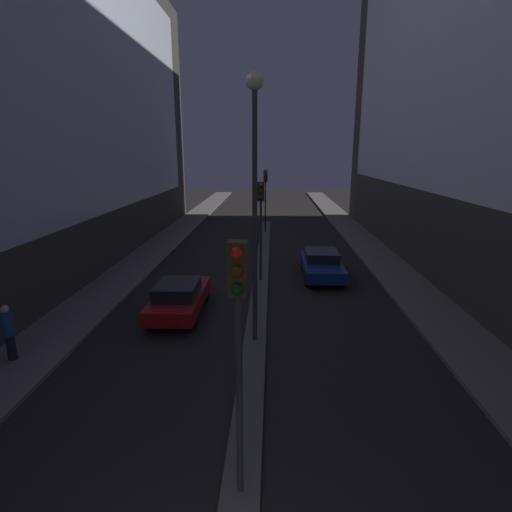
% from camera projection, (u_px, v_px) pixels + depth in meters
% --- Properties ---
extents(building_left, '(6.01, 37.52, 18.54)m').
position_uv_depth(building_left, '(45.00, 93.00, 20.66)').
color(building_left, '#423D38').
rests_on(building_left, ground).
extents(building_right, '(6.01, 37.52, 25.84)m').
position_uv_depth(building_right, '(502.00, 7.00, 18.83)').
color(building_right, '#423D38').
rests_on(building_right, ground).
extents(median_strip, '(0.76, 32.16, 0.11)m').
position_uv_depth(median_strip, '(261.00, 275.00, 20.93)').
color(median_strip, '#56544F').
rests_on(median_strip, ground).
extents(traffic_light_near, '(0.32, 0.42, 4.84)m').
position_uv_depth(traffic_light_near, '(238.00, 318.00, 6.66)').
color(traffic_light_near, '#383838').
rests_on(traffic_light_near, median_strip).
extents(traffic_light_mid, '(0.32, 0.42, 4.84)m').
position_uv_depth(traffic_light_mid, '(261.00, 209.00, 19.03)').
color(traffic_light_mid, '#383838').
rests_on(traffic_light_mid, median_strip).
extents(traffic_light_far, '(0.32, 0.42, 4.84)m').
position_uv_depth(traffic_light_far, '(265.00, 187.00, 31.11)').
color(traffic_light_far, '#383838').
rests_on(traffic_light_far, median_strip).
extents(street_lamp, '(0.52, 0.52, 8.46)m').
position_uv_depth(street_lamp, '(255.00, 169.00, 12.20)').
color(street_lamp, '#383838').
rests_on(street_lamp, median_strip).
extents(car_left_lane, '(1.85, 4.37, 1.39)m').
position_uv_depth(car_left_lane, '(179.00, 297.00, 15.90)').
color(car_left_lane, maroon).
rests_on(car_left_lane, ground).
extents(car_right_lane, '(1.92, 4.44, 1.35)m').
position_uv_depth(car_right_lane, '(322.00, 264.00, 20.60)').
color(car_right_lane, navy).
rests_on(car_right_lane, ground).
extents(pedestrian_on_left_sidewalk, '(0.35, 0.35, 1.76)m').
position_uv_depth(pedestrian_on_left_sidewalk, '(9.00, 331.00, 12.06)').
color(pedestrian_on_left_sidewalk, black).
rests_on(pedestrian_on_left_sidewalk, sidewalk_left).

